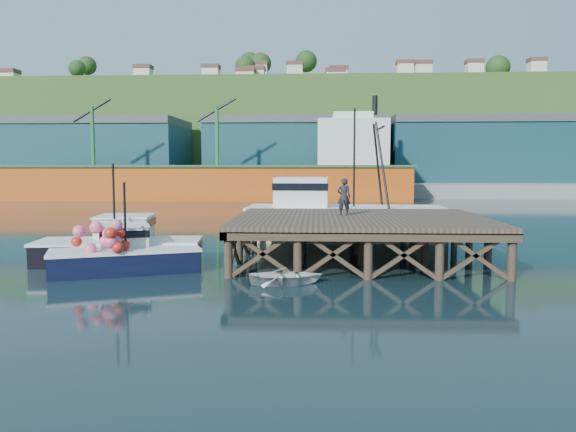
# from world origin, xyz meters

# --- Properties ---
(ground) EXTENTS (300.00, 300.00, 0.00)m
(ground) POSITION_xyz_m (0.00, 0.00, 0.00)
(ground) COLOR black
(ground) RESTS_ON ground
(wharf) EXTENTS (12.00, 10.00, 2.62)m
(wharf) POSITION_xyz_m (5.50, -0.19, 1.94)
(wharf) COLOR brown
(wharf) RESTS_ON ground
(far_quay) EXTENTS (160.00, 40.00, 2.00)m
(far_quay) POSITION_xyz_m (0.00, 70.00, 1.00)
(far_quay) COLOR gray
(far_quay) RESTS_ON ground
(warehouse_left) EXTENTS (32.00, 16.00, 9.00)m
(warehouse_left) POSITION_xyz_m (-35.00, 65.00, 6.50)
(warehouse_left) COLOR #183F51
(warehouse_left) RESTS_ON far_quay
(warehouse_mid) EXTENTS (28.00, 16.00, 9.00)m
(warehouse_mid) POSITION_xyz_m (0.00, 65.00, 6.50)
(warehouse_mid) COLOR #183F51
(warehouse_mid) RESTS_ON far_quay
(warehouse_right) EXTENTS (30.00, 16.00, 9.00)m
(warehouse_right) POSITION_xyz_m (30.00, 65.00, 6.50)
(warehouse_right) COLOR #183F51
(warehouse_right) RESTS_ON far_quay
(cargo_ship) EXTENTS (55.50, 10.00, 13.75)m
(cargo_ship) POSITION_xyz_m (-8.46, 48.00, 3.31)
(cargo_ship) COLOR #D25513
(cargo_ship) RESTS_ON ground
(hillside) EXTENTS (220.00, 50.00, 22.00)m
(hillside) POSITION_xyz_m (0.00, 100.00, 11.00)
(hillside) COLOR #2D511E
(hillside) RESTS_ON ground
(boat_navy) EXTENTS (6.64, 4.58, 3.91)m
(boat_navy) POSITION_xyz_m (-4.91, -3.52, 0.79)
(boat_navy) COLOR black
(boat_navy) RESTS_ON ground
(boat_black) EXTENTS (7.85, 6.55, 4.68)m
(boat_black) POSITION_xyz_m (-5.92, -1.23, 0.86)
(boat_black) COLOR black
(boat_black) RESTS_ON ground
(trawler) EXTENTS (12.18, 4.69, 8.07)m
(trawler) POSITION_xyz_m (4.88, 7.41, 1.66)
(trawler) COLOR beige
(trawler) RESTS_ON ground
(dinghy) EXTENTS (3.18, 2.49, 0.60)m
(dinghy) POSITION_xyz_m (2.22, -5.80, 0.30)
(dinghy) COLOR silver
(dinghy) RESTS_ON ground
(dockworker) EXTENTS (0.71, 0.50, 1.85)m
(dockworker) POSITION_xyz_m (4.75, 0.70, 3.05)
(dockworker) COLOR black
(dockworker) RESTS_ON wharf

